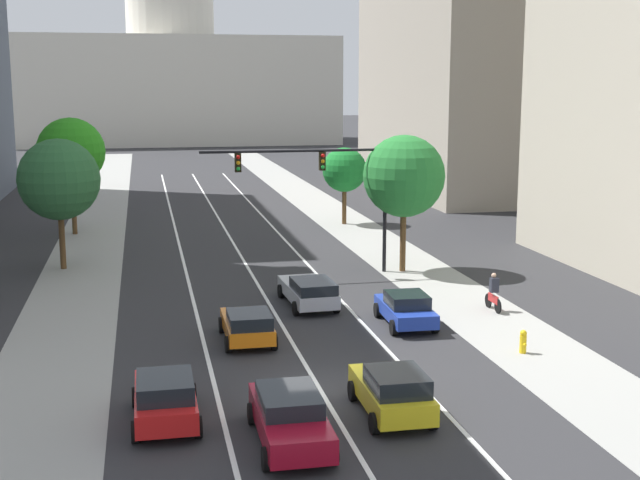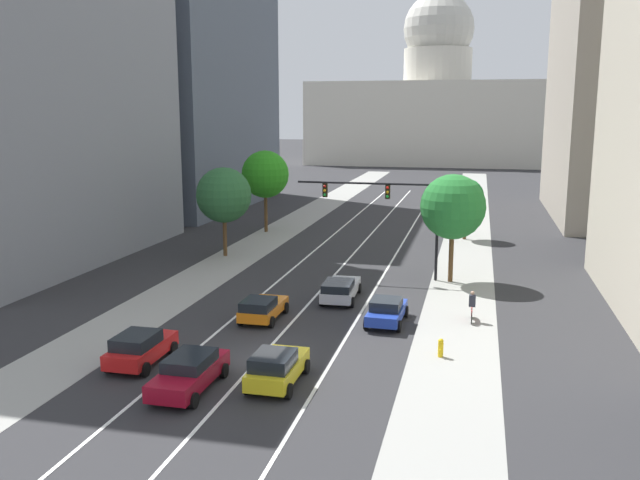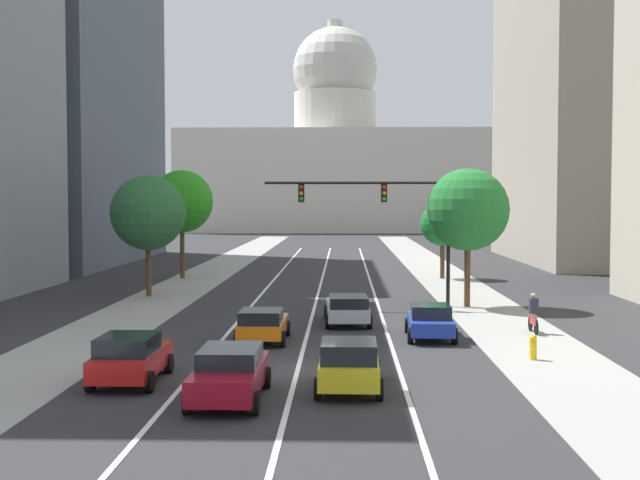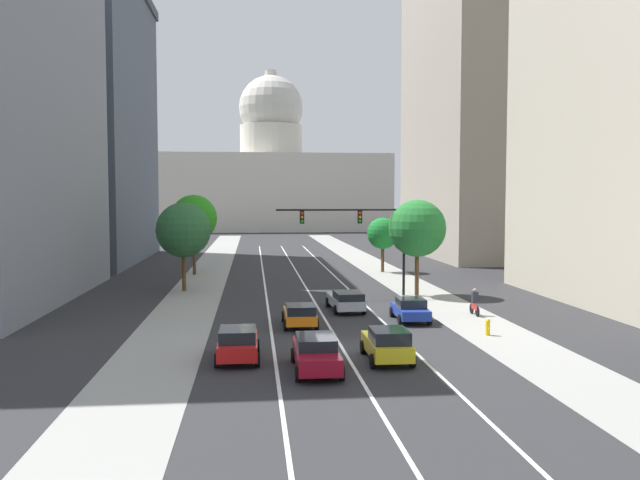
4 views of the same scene
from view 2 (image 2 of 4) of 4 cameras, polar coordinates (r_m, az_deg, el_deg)
ground_plane at (r=70.11m, az=5.16°, el=1.41°), size 400.00×400.00×0.00m
sidewalk_left at (r=67.14m, az=-2.99°, el=1.02°), size 4.22×130.00×0.01m
sidewalk_right at (r=64.52m, az=12.37°, el=0.38°), size 4.22×130.00×0.01m
lane_stripe_left at (r=56.24m, az=-0.45°, el=-0.89°), size 0.16×90.00×0.01m
lane_stripe_center at (r=55.55m, az=2.96°, el=-1.05°), size 0.16×90.00×0.01m
lane_stripe_right at (r=55.06m, az=6.43°, el=-1.21°), size 0.16×90.00×0.01m
office_tower_far_left at (r=85.26m, az=-13.13°, el=14.09°), size 20.73×29.89×33.28m
capitol_building at (r=151.51m, az=9.79°, el=10.91°), size 54.04×22.76×37.26m
car_orange at (r=37.66m, az=-4.91°, el=-5.74°), size 1.98×4.01×1.38m
car_yellow at (r=29.07m, az=-3.69°, el=-10.67°), size 2.00×4.05×1.57m
car_silver at (r=41.39m, az=1.72°, el=-4.15°), size 2.22×4.87×1.40m
car_red at (r=32.32m, az=-14.96°, el=-8.78°), size 1.99×4.10×1.55m
car_blue at (r=37.22m, az=5.65°, el=-5.96°), size 2.06×4.10×1.41m
car_crimson at (r=29.08m, az=-10.98°, el=-10.89°), size 2.04×4.72×1.50m
traffic_signal_mast at (r=46.38m, az=6.07°, el=2.99°), size 9.85×0.39×7.02m
fire_hydrant at (r=32.75m, az=10.17°, el=-8.95°), size 0.26×0.35×0.91m
cyclist at (r=38.30m, az=12.73°, el=-5.50°), size 0.36×1.70×1.72m
street_tree_near_left at (r=64.48m, az=-4.65°, el=5.55°), size 4.50×4.50×7.80m
street_tree_mid_right at (r=61.95m, az=12.24°, el=3.61°), size 3.17×3.17×5.52m
street_tree_near_right at (r=45.95m, az=11.17°, el=2.76°), size 4.37×4.37×7.35m
street_tree_mid_left at (r=53.95m, az=-8.14°, el=3.77°), size 4.39×4.39×7.12m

